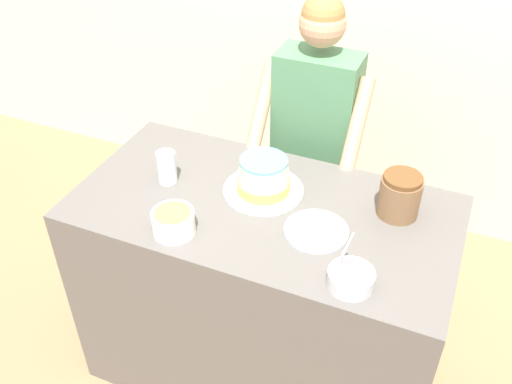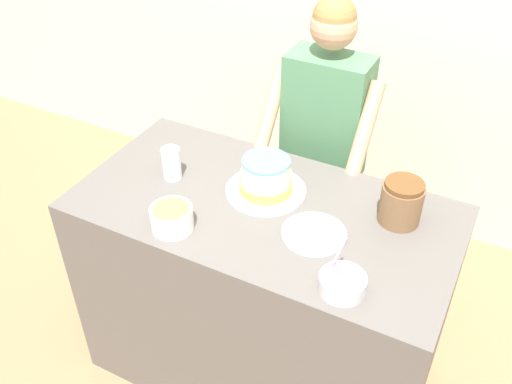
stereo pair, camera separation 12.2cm
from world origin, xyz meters
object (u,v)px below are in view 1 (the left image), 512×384
frosting_bowl_olive (173,221)px  ceramic_plate (316,231)px  stoneware_jar (400,195)px  person_baker (314,133)px  cake (263,178)px  frosting_bowl_purple (351,278)px  drinking_glass (167,167)px

frosting_bowl_olive → ceramic_plate: bearing=22.7°
stoneware_jar → ceramic_plate: bearing=-138.1°
person_baker → cake: size_ratio=5.08×
cake → ceramic_plate: cake is taller
person_baker → stoneware_jar: size_ratio=9.46×
frosting_bowl_purple → ceramic_plate: bearing=131.8°
frosting_bowl_purple → ceramic_plate: 0.27m
cake → ceramic_plate: (0.26, -0.15, -0.06)m
drinking_glass → frosting_bowl_olive: bearing=-56.0°
ceramic_plate → stoneware_jar: size_ratio=1.37×
cake → frosting_bowl_olive: size_ratio=2.05×
stoneware_jar → person_baker: bearing=137.2°
person_baker → frosting_bowl_purple: (0.39, -0.83, 0.04)m
frosting_bowl_olive → stoneware_jar: 0.80m
frosting_bowl_purple → drinking_glass: bearing=162.1°
frosting_bowl_purple → cake: bearing=141.8°
frosting_bowl_olive → cake: bearing=59.7°
cake → frosting_bowl_purple: (0.43, -0.34, -0.03)m
drinking_glass → ceramic_plate: (0.63, -0.06, -0.06)m
drinking_glass → ceramic_plate: 0.63m
drinking_glass → stoneware_jar: stoneware_jar is taller
frosting_bowl_purple → ceramic_plate: size_ratio=0.73×
person_baker → stoneware_jar: (0.45, -0.42, 0.08)m
person_baker → cake: 0.49m
frosting_bowl_olive → drinking_glass: size_ratio=1.15×
frosting_bowl_purple → stoneware_jar: same height
frosting_bowl_olive → ceramic_plate: frosting_bowl_olive is taller
cake → frosting_bowl_olive: bearing=-120.3°
person_baker → frosting_bowl_purple: 0.92m
cake → frosting_bowl_purple: size_ratio=1.85×
person_baker → frosting_bowl_olive: 0.86m
frosting_bowl_purple → stoneware_jar: (0.06, 0.41, 0.05)m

